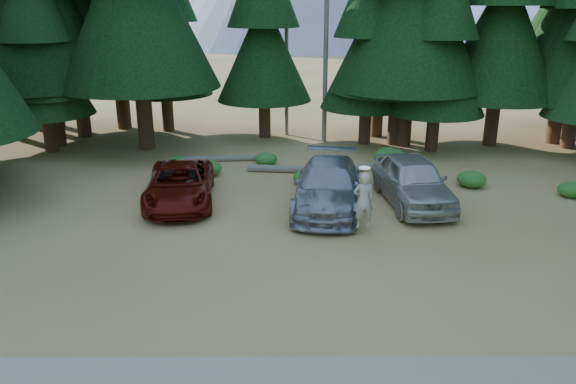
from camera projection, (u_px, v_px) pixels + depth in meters
name	position (u px, v px, depth m)	size (l,w,h in m)	color
ground	(327.00, 259.00, 16.34)	(160.00, 160.00, 0.00)	olive
forest_belt_north	(309.00, 139.00, 30.54)	(36.00, 7.00, 22.00)	black
snag_front	(326.00, 25.00, 28.12)	(0.24, 0.24, 12.00)	#676352
snag_back	(287.00, 43.00, 29.86)	(0.20, 0.20, 10.00)	#676352
red_pickup	(180.00, 184.00, 20.68)	(2.38, 5.17, 1.44)	#5B0E07
silver_minivan_center	(328.00, 186.00, 20.17)	(2.31, 5.68, 1.65)	#95999D
silver_minivan_right	(413.00, 180.00, 20.58)	(2.08, 5.18, 1.77)	#BBB6A7
frisbee_player	(363.00, 200.00, 17.70)	(0.73, 0.53, 1.99)	beige
log_left	(219.00, 159.00, 26.23)	(0.28, 0.28, 3.87)	#676352
log_mid	(291.00, 169.00, 24.49)	(0.32, 0.32, 3.85)	#676352
log_right	(357.00, 168.00, 24.66)	(0.31, 0.31, 4.92)	#676352
shrub_far_left	(208.00, 168.00, 24.08)	(1.17, 1.17, 0.64)	#237021
shrub_left	(176.00, 161.00, 25.61)	(0.77, 0.77, 0.42)	#237021
shrub_center_left	(266.00, 159.00, 25.60)	(1.05, 1.05, 0.58)	#237021
shrub_center_right	(305.00, 177.00, 23.01)	(0.96, 0.96, 0.53)	#237021
shrub_right	(471.00, 179.00, 22.60)	(1.16, 1.16, 0.64)	#237021
shrub_far_right	(389.00, 156.00, 25.58)	(1.46, 1.46, 0.80)	#237021
shrub_edge_east	(571.00, 190.00, 21.47)	(1.02, 1.02, 0.56)	#237021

